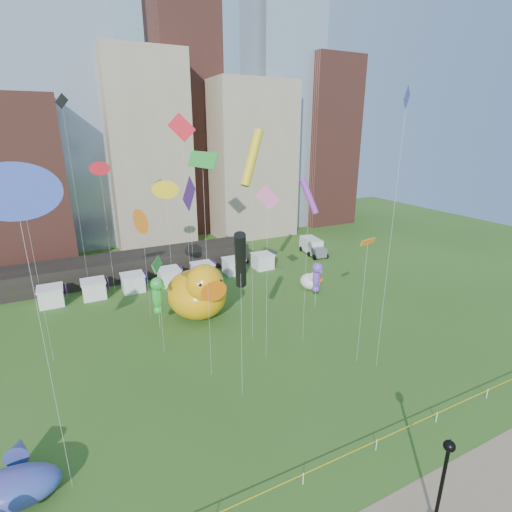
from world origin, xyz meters
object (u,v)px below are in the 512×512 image
small_duck (311,281)px  whale_inflatable (11,486)px  seahorse_purple (317,275)px  lamppost (444,474)px  box_truck (312,246)px  big_duck (198,292)px  seahorse_green (157,293)px

small_duck → whale_inflatable: size_ratio=0.51×
seahorse_purple → whale_inflatable: size_ratio=0.82×
lamppost → box_truck: size_ratio=0.90×
big_duck → box_truck: size_ratio=1.44×
lamppost → box_truck: lamppost is taller
seahorse_purple → seahorse_green: bearing=-179.2°
small_duck → whale_inflatable: small_duck is taller
seahorse_purple → box_truck: bearing=68.3°
seahorse_green → seahorse_purple: bearing=-32.3°
big_duck → box_truck: bearing=23.6°
big_duck → seahorse_green: bearing=178.9°
seahorse_green → small_duck: bearing=-17.5°
seahorse_purple → lamppost: 27.78m
seahorse_green → box_truck: (30.55, 14.58, -2.79)m
box_truck → whale_inflatable: bearing=-136.0°
box_truck → lamppost: bearing=-108.9°
big_duck → whale_inflatable: 24.91m
small_duck → box_truck: bearing=50.9°
big_duck → small_duck: size_ratio=2.60×
whale_inflatable → lamppost: lamppost is taller
lamppost → whale_inflatable: bearing=149.9°
whale_inflatable → lamppost: bearing=-24.5°
big_duck → small_duck: big_duck is taller
small_duck → seahorse_purple: (-2.78, -5.02, 3.03)m
small_duck → big_duck: bearing=179.9°
whale_inflatable → lamppost: size_ratio=1.20×
small_duck → seahorse_purple: bearing=-122.9°
big_duck → seahorse_purple: (13.75, -3.95, 1.03)m
seahorse_green → lamppost: (8.41, -29.49, -0.54)m
seahorse_green → lamppost: bearing=-95.4°
small_duck → box_truck: size_ratio=0.55×
lamppost → box_truck: bearing=63.3°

